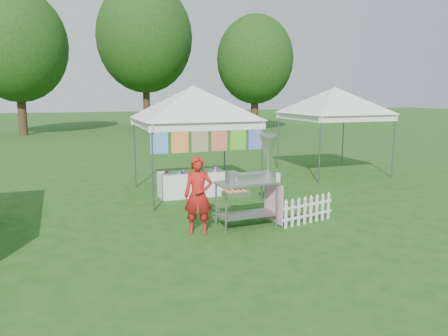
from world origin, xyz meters
name	(u,v)px	position (x,y,z in m)	size (l,w,h in m)	color
ground	(241,230)	(0.00, 0.00, 0.00)	(120.00, 120.00, 0.00)	#194814
canopy_main	(193,86)	(0.00, 3.49, 2.99)	(4.24, 4.24, 3.45)	#59595E
canopy_right	(335,87)	(5.50, 5.00, 2.99)	(4.24, 4.24, 3.45)	#59595E
tree_left	(17,45)	(-6.00, 24.00, 5.83)	(6.40, 6.40, 9.53)	#332412
tree_mid	(145,38)	(3.00, 28.00, 7.14)	(7.60, 7.60, 11.52)	#332412
tree_right	(255,60)	(10.00, 22.00, 5.18)	(5.60, 5.60, 8.42)	#332412
donut_cart	(256,173)	(0.40, 0.18, 1.15)	(1.40, 1.02, 1.95)	gray
vendor	(198,195)	(-0.89, 0.09, 0.78)	(0.57, 0.38, 1.57)	#B21915
picket_fence	(308,211)	(1.53, -0.07, 0.29)	(1.41, 0.36, 0.56)	white
display_table	(192,184)	(-0.12, 3.30, 0.34)	(1.80, 0.70, 0.68)	white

